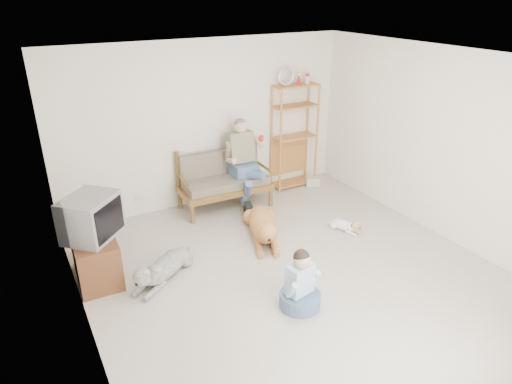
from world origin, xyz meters
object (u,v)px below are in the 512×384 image
etagere (294,136)px  golden_retriever (263,226)px  loveseat (223,179)px  tv_stand (95,258)px

etagere → golden_retriever: (-1.47, -1.44, -0.77)m
loveseat → tv_stand: loveseat is taller
tv_stand → golden_retriever: bearing=-1.2°
loveseat → etagere: size_ratio=0.70×
loveseat → etagere: etagere is taller
tv_stand → golden_retriever: 2.36m
loveseat → tv_stand: size_ratio=1.66×
loveseat → etagere: (1.50, 0.16, 0.48)m
loveseat → golden_retriever: loveseat is taller
loveseat → golden_retriever: 1.31m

